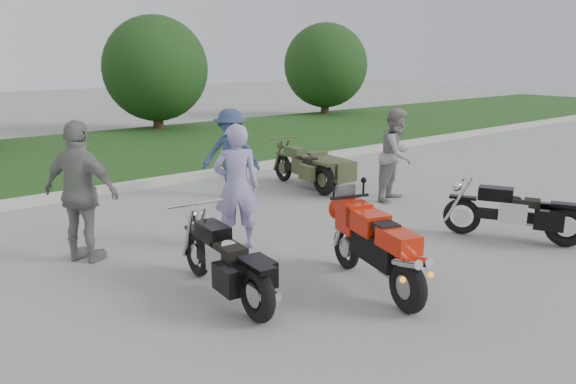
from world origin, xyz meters
TOP-DOWN VIEW (x-y plane):
  - ground at (0.00, 0.00)m, footprint 80.00×80.00m
  - curb at (0.00, 6.00)m, footprint 60.00×0.30m
  - grass_strip at (0.00, 10.15)m, footprint 60.00×8.00m
  - tree_mid_right at (4.00, 13.50)m, footprint 3.60×3.60m
  - tree_far_right at (12.00, 13.50)m, footprint 3.60×3.60m
  - sportbike_red at (-0.25, -0.58)m, footprint 0.75×1.92m
  - cruiser_left at (-1.74, 0.30)m, footprint 0.43×2.08m
  - cruiser_right at (2.72, -0.71)m, footprint 1.03×1.88m
  - cruiser_sidecar at (2.80, 3.75)m, footprint 1.16×2.11m
  - person_stripe at (-0.66, 1.70)m, footprint 0.78×0.70m
  - person_grey at (3.18, 2.03)m, footprint 1.00×0.88m
  - person_denim at (0.88, 4.17)m, footprint 1.24×1.22m
  - person_back at (-2.55, 2.53)m, footprint 0.98×1.19m

SIDE VIEW (x-z plane):
  - ground at x=0.00m, z-range 0.00..0.00m
  - grass_strip at x=0.00m, z-range 0.00..0.14m
  - curb at x=0.00m, z-range 0.00..0.15m
  - cruiser_sidecar at x=2.80m, z-range -0.03..0.79m
  - cruiser_right at x=2.72m, z-range 0.01..0.79m
  - cruiser_left at x=-1.74m, z-range 0.01..0.81m
  - sportbike_red at x=-0.25m, z-range 0.08..1.01m
  - person_denim at x=0.88m, z-range 0.00..1.71m
  - person_grey at x=3.18m, z-range 0.00..1.74m
  - person_stripe at x=-0.66m, z-range 0.00..1.79m
  - person_back at x=-2.55m, z-range 0.00..1.90m
  - tree_mid_right at x=4.00m, z-range 0.19..4.19m
  - tree_far_right at x=12.00m, z-range 0.19..4.19m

